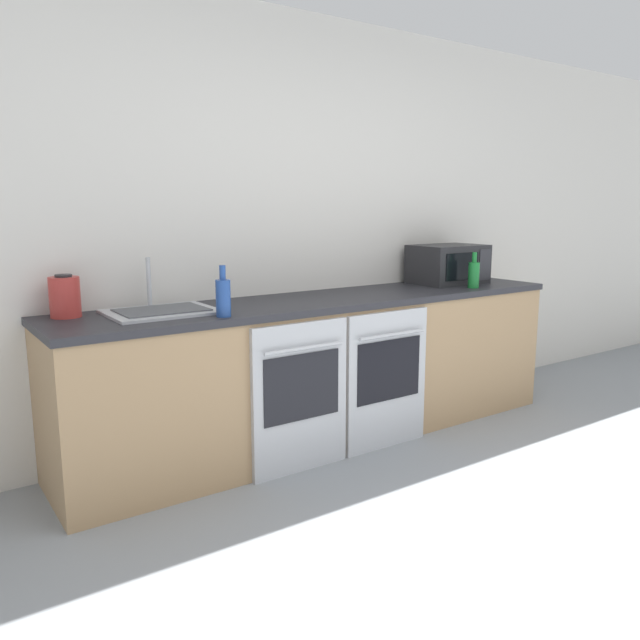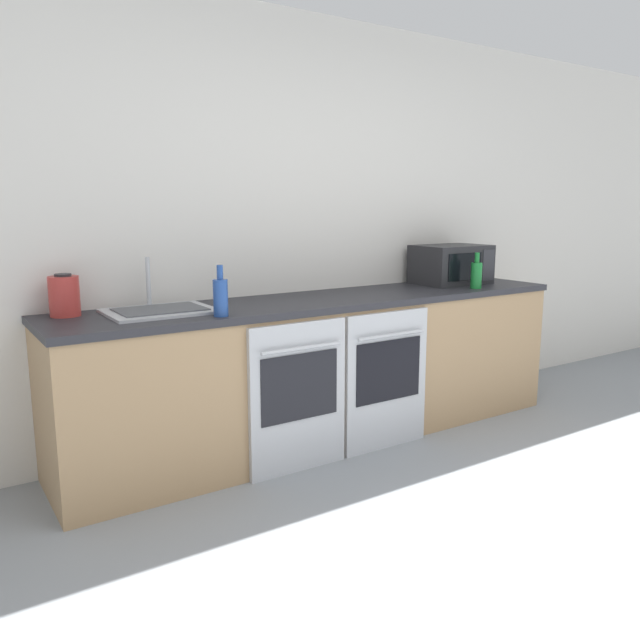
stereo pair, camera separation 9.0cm
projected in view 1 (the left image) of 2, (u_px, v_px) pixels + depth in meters
name	position (u px, v px, depth m)	size (l,w,h in m)	color
wall_back	(296.00, 228.00, 3.98)	(10.00, 0.06, 2.60)	silver
counter_back	(327.00, 368.00, 3.86)	(3.30, 0.66, 0.89)	tan
oven_left	(301.00, 397.00, 3.36)	(0.59, 0.06, 0.83)	#B7BABF
oven_right	(387.00, 379.00, 3.70)	(0.59, 0.06, 0.83)	#B7BABF
microwave	(448.00, 264.00, 4.44)	(0.52, 0.36, 0.27)	#232326
bottle_blue	(223.00, 297.00, 3.11)	(0.07, 0.07, 0.26)	#234793
bottle_green	(474.00, 274.00, 4.20)	(0.07, 0.07, 0.24)	#19722D
kettle	(65.00, 297.00, 3.09)	(0.15, 0.15, 0.21)	#B2332D
sink	(161.00, 310.00, 3.22)	(0.55, 0.42, 0.28)	#B7BABF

